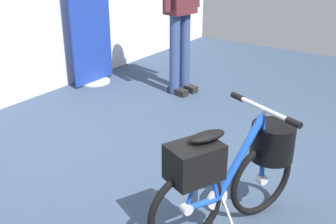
% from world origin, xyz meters
% --- Properties ---
extents(ground_plane, '(7.91, 7.91, 0.00)m').
position_xyz_m(ground_plane, '(0.00, 0.00, 0.00)').
color(ground_plane, '#2D3D51').
extents(floor_banner_stand, '(0.60, 0.36, 1.62)m').
position_xyz_m(floor_banner_stand, '(1.15, 2.16, 0.72)').
color(floor_banner_stand, '#B7B7BC').
rests_on(floor_banner_stand, ground_plane).
extents(folding_bike_foreground, '(0.98, 0.58, 0.74)m').
position_xyz_m(folding_bike_foreground, '(-0.27, -0.37, 0.40)').
color(folding_bike_foreground, black).
rests_on(folding_bike_foreground, ground_plane).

